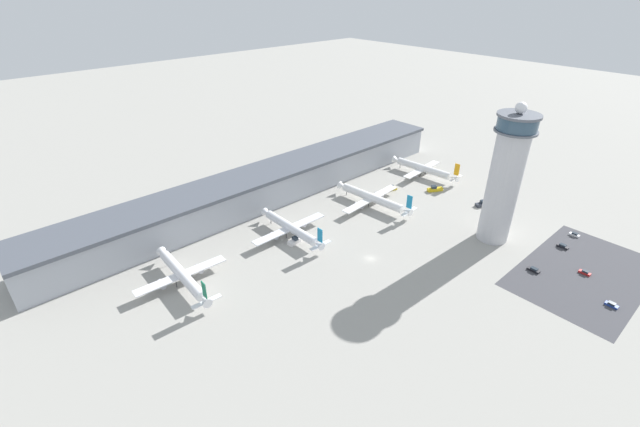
{
  "coord_description": "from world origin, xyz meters",
  "views": [
    {
      "loc": [
        -111.09,
        -92.24,
        100.73
      ],
      "look_at": [
        -6.33,
        23.39,
        13.72
      ],
      "focal_mm": 24.0,
      "sensor_mm": 36.0,
      "label": 1
    }
  ],
  "objects_px": {
    "airplane_gate_alpha": "(182,275)",
    "car_yellow_taxi": "(534,270)",
    "car_maroon_suv": "(575,235)",
    "car_black_suv": "(563,246)",
    "car_red_hatchback": "(612,305)",
    "airplane_gate_delta": "(424,169)",
    "service_truck_baggage": "(481,204)",
    "service_truck_water": "(391,188)",
    "service_truck_fuel": "(294,241)",
    "service_truck_catering": "(435,189)",
    "airplane_gate_charlie": "(373,198)",
    "control_tower": "(505,177)",
    "airplane_gate_bravo": "(291,228)",
    "car_navy_sedan": "(585,273)"
  },
  "relations": [
    {
      "from": "service_truck_catering",
      "to": "car_yellow_taxi",
      "type": "relative_size",
      "value": 1.77
    },
    {
      "from": "service_truck_baggage",
      "to": "car_black_suv",
      "type": "xyz_separation_m",
      "value": [
        -8.71,
        -42.59,
        -0.41
      ]
    },
    {
      "from": "airplane_gate_delta",
      "to": "car_black_suv",
      "type": "height_order",
      "value": "airplane_gate_delta"
    },
    {
      "from": "service_truck_fuel",
      "to": "service_truck_baggage",
      "type": "distance_m",
      "value": 97.75
    },
    {
      "from": "car_maroon_suv",
      "to": "car_black_suv",
      "type": "xyz_separation_m",
      "value": [
        -13.7,
        -0.3,
        0.03
      ]
    },
    {
      "from": "service_truck_water",
      "to": "car_maroon_suv",
      "type": "xyz_separation_m",
      "value": [
        24.04,
        -84.24,
        -0.25
      ]
    },
    {
      "from": "control_tower",
      "to": "car_red_hatchback",
      "type": "relative_size",
      "value": 14.15
    },
    {
      "from": "control_tower",
      "to": "service_truck_baggage",
      "type": "height_order",
      "value": "control_tower"
    },
    {
      "from": "service_truck_catering",
      "to": "service_truck_water",
      "type": "xyz_separation_m",
      "value": [
        -16.25,
        16.43,
        -0.24
      ]
    },
    {
      "from": "airplane_gate_delta",
      "to": "car_maroon_suv",
      "type": "bearing_deg",
      "value": -92.93
    },
    {
      "from": "control_tower",
      "to": "car_navy_sedan",
      "type": "distance_m",
      "value": 47.09
    },
    {
      "from": "car_red_hatchback",
      "to": "airplane_gate_alpha",
      "type": "bearing_deg",
      "value": 133.35
    },
    {
      "from": "airplane_gate_alpha",
      "to": "airplane_gate_bravo",
      "type": "height_order",
      "value": "airplane_gate_alpha"
    },
    {
      "from": "control_tower",
      "to": "car_yellow_taxi",
      "type": "relative_size",
      "value": 12.58
    },
    {
      "from": "airplane_gate_bravo",
      "to": "car_navy_sedan",
      "type": "bearing_deg",
      "value": -55.48
    },
    {
      "from": "car_red_hatchback",
      "to": "airplane_gate_delta",
      "type": "bearing_deg",
      "value": 68.62
    },
    {
      "from": "airplane_gate_delta",
      "to": "service_truck_catering",
      "type": "height_order",
      "value": "airplane_gate_delta"
    },
    {
      "from": "control_tower",
      "to": "airplane_gate_bravo",
      "type": "xyz_separation_m",
      "value": [
        -64.47,
        59.97,
        -24.88
      ]
    },
    {
      "from": "airplane_gate_charlie",
      "to": "service_truck_catering",
      "type": "distance_m",
      "value": 38.97
    },
    {
      "from": "airplane_gate_bravo",
      "to": "car_yellow_taxi",
      "type": "bearing_deg",
      "value": -57.04
    },
    {
      "from": "service_truck_fuel",
      "to": "service_truck_baggage",
      "type": "xyz_separation_m",
      "value": [
        90.8,
        -36.19,
        -0.01
      ]
    },
    {
      "from": "service_truck_fuel",
      "to": "airplane_gate_alpha",
      "type": "bearing_deg",
      "value": 172.97
    },
    {
      "from": "airplane_gate_charlie",
      "to": "car_maroon_suv",
      "type": "distance_m",
      "value": 91.23
    },
    {
      "from": "car_navy_sedan",
      "to": "airplane_gate_bravo",
      "type": "bearing_deg",
      "value": 124.52
    },
    {
      "from": "car_navy_sedan",
      "to": "car_red_hatchback",
      "type": "xyz_separation_m",
      "value": [
        -12.89,
        -13.23,
        -0.03
      ]
    },
    {
      "from": "airplane_gate_alpha",
      "to": "car_yellow_taxi",
      "type": "bearing_deg",
      "value": -38.65
    },
    {
      "from": "airplane_gate_charlie",
      "to": "car_maroon_suv",
      "type": "xyz_separation_m",
      "value": [
        44.89,
        -79.35,
        -3.47
      ]
    },
    {
      "from": "car_maroon_suv",
      "to": "control_tower",
      "type": "bearing_deg",
      "value": 140.24
    },
    {
      "from": "service_truck_baggage",
      "to": "service_truck_water",
      "type": "relative_size",
      "value": 0.95
    },
    {
      "from": "control_tower",
      "to": "car_yellow_taxi",
      "type": "bearing_deg",
      "value": -114.11
    },
    {
      "from": "service_truck_water",
      "to": "airplane_gate_charlie",
      "type": "bearing_deg",
      "value": -166.79
    },
    {
      "from": "airplane_gate_alpha",
      "to": "service_truck_fuel",
      "type": "distance_m",
      "value": 48.72
    },
    {
      "from": "service_truck_fuel",
      "to": "car_navy_sedan",
      "type": "bearing_deg",
      "value": -52.9
    },
    {
      "from": "car_yellow_taxi",
      "to": "car_red_hatchback",
      "type": "bearing_deg",
      "value": -89.94
    },
    {
      "from": "airplane_gate_alpha",
      "to": "service_truck_baggage",
      "type": "height_order",
      "value": "airplane_gate_alpha"
    },
    {
      "from": "control_tower",
      "to": "service_truck_catering",
      "type": "relative_size",
      "value": 7.09
    },
    {
      "from": "car_maroon_suv",
      "to": "airplane_gate_bravo",
      "type": "bearing_deg",
      "value": 138.01
    },
    {
      "from": "control_tower",
      "to": "car_black_suv",
      "type": "bearing_deg",
      "value": -58.18
    },
    {
      "from": "service_truck_baggage",
      "to": "service_truck_catering",
      "type": "bearing_deg",
      "value": 96.25
    },
    {
      "from": "car_black_suv",
      "to": "airplane_gate_alpha",
      "type": "bearing_deg",
      "value": 146.97
    },
    {
      "from": "airplane_gate_alpha",
      "to": "service_truck_water",
      "type": "relative_size",
      "value": 6.16
    },
    {
      "from": "airplane_gate_bravo",
      "to": "service_truck_fuel",
      "type": "distance_m",
      "value": 6.78
    },
    {
      "from": "service_truck_water",
      "to": "car_black_suv",
      "type": "distance_m",
      "value": 85.18
    },
    {
      "from": "service_truck_baggage",
      "to": "service_truck_water",
      "type": "height_order",
      "value": "service_truck_baggage"
    },
    {
      "from": "service_truck_fuel",
      "to": "car_red_hatchback",
      "type": "relative_size",
      "value": 1.4
    },
    {
      "from": "airplane_gate_bravo",
      "to": "airplane_gate_alpha",
      "type": "bearing_deg",
      "value": 179.37
    },
    {
      "from": "car_red_hatchback",
      "to": "airplane_gate_charlie",
      "type": "bearing_deg",
      "value": 93.11
    },
    {
      "from": "control_tower",
      "to": "airplane_gate_delta",
      "type": "height_order",
      "value": "control_tower"
    },
    {
      "from": "service_truck_baggage",
      "to": "car_maroon_suv",
      "type": "bearing_deg",
      "value": -83.27
    },
    {
      "from": "service_truck_catering",
      "to": "car_navy_sedan",
      "type": "relative_size",
      "value": 2.01
    }
  ]
}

